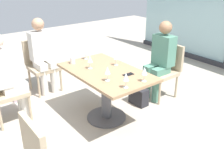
{
  "coord_description": "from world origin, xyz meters",
  "views": [
    {
      "loc": [
        2.54,
        -1.86,
        2.01
      ],
      "look_at": [
        0.0,
        0.1,
        0.65
      ],
      "focal_mm": 40.82,
      "sensor_mm": 36.0,
      "label": 1
    }
  ],
  "objects_px": {
    "chair_front_left": "(0,90)",
    "person_side_end": "(42,52)",
    "dining_table_main": "(106,84)",
    "wine_glass_4": "(107,71)",
    "chair_side_end": "(41,62)",
    "wine_glass_0": "(116,56)",
    "cell_phone_on_table": "(128,75)",
    "wine_glass_1": "(86,51)",
    "wine_glass_5": "(126,77)",
    "handbag_1": "(19,90)",
    "person_near_window": "(161,57)",
    "wine_glass_3": "(90,59)",
    "handbag_0": "(139,96)",
    "person_front_left": "(6,74)",
    "coffee_cup": "(73,60)",
    "chair_near_window": "(164,67)",
    "wine_glass_2": "(144,71)"
  },
  "relations": [
    {
      "from": "chair_near_window",
      "to": "handbag_1",
      "type": "xyz_separation_m",
      "value": [
        -1.36,
        -1.97,
        -0.36
      ]
    },
    {
      "from": "wine_glass_3",
      "to": "wine_glass_4",
      "type": "distance_m",
      "value": 0.47
    },
    {
      "from": "handbag_0",
      "to": "handbag_1",
      "type": "distance_m",
      "value": 1.96
    },
    {
      "from": "person_side_end",
      "to": "wine_glass_4",
      "type": "bearing_deg",
      "value": 4.63
    },
    {
      "from": "person_side_end",
      "to": "person_front_left",
      "type": "xyz_separation_m",
      "value": [
        0.57,
        -0.76,
        0.0
      ]
    },
    {
      "from": "cell_phone_on_table",
      "to": "wine_glass_1",
      "type": "bearing_deg",
      "value": -170.3
    },
    {
      "from": "chair_side_end",
      "to": "person_front_left",
      "type": "relative_size",
      "value": 0.69
    },
    {
      "from": "handbag_1",
      "to": "person_near_window",
      "type": "bearing_deg",
      "value": 76.27
    },
    {
      "from": "cell_phone_on_table",
      "to": "handbag_0",
      "type": "xyz_separation_m",
      "value": [
        -0.3,
        0.5,
        -0.59
      ]
    },
    {
      "from": "dining_table_main",
      "to": "wine_glass_2",
      "type": "bearing_deg",
      "value": 16.34
    },
    {
      "from": "chair_front_left",
      "to": "wine_glass_0",
      "type": "relative_size",
      "value": 4.7
    },
    {
      "from": "chair_near_window",
      "to": "wine_glass_5",
      "type": "bearing_deg",
      "value": -67.15
    },
    {
      "from": "wine_glass_2",
      "to": "coffee_cup",
      "type": "xyz_separation_m",
      "value": [
        -1.07,
        -0.37,
        -0.09
      ]
    },
    {
      "from": "chair_side_end",
      "to": "wine_glass_0",
      "type": "distance_m",
      "value": 1.54
    },
    {
      "from": "wine_glass_1",
      "to": "wine_glass_2",
      "type": "distance_m",
      "value": 1.13
    },
    {
      "from": "person_near_window",
      "to": "handbag_0",
      "type": "relative_size",
      "value": 4.2
    },
    {
      "from": "wine_glass_0",
      "to": "wine_glass_5",
      "type": "xyz_separation_m",
      "value": [
        0.64,
        -0.37,
        0.0
      ]
    },
    {
      "from": "coffee_cup",
      "to": "handbag_1",
      "type": "bearing_deg",
      "value": -145.4
    },
    {
      "from": "wine_glass_1",
      "to": "wine_glass_3",
      "type": "distance_m",
      "value": 0.4
    },
    {
      "from": "person_near_window",
      "to": "wine_glass_4",
      "type": "relative_size",
      "value": 6.81
    },
    {
      "from": "wine_glass_1",
      "to": "cell_phone_on_table",
      "type": "relative_size",
      "value": 1.28
    },
    {
      "from": "chair_near_window",
      "to": "wine_glass_1",
      "type": "bearing_deg",
      "value": -116.55
    },
    {
      "from": "wine_glass_1",
      "to": "handbag_0",
      "type": "bearing_deg",
      "value": 47.08
    },
    {
      "from": "wine_glass_5",
      "to": "handbag_0",
      "type": "distance_m",
      "value": 1.19
    },
    {
      "from": "wine_glass_0",
      "to": "wine_glass_3",
      "type": "xyz_separation_m",
      "value": [
        -0.12,
        -0.36,
        0.0
      ]
    },
    {
      "from": "chair_near_window",
      "to": "wine_glass_4",
      "type": "xyz_separation_m",
      "value": [
        0.27,
        -1.36,
        0.37
      ]
    },
    {
      "from": "dining_table_main",
      "to": "wine_glass_1",
      "type": "height_order",
      "value": "wine_glass_1"
    },
    {
      "from": "person_front_left",
      "to": "handbag_1",
      "type": "height_order",
      "value": "person_front_left"
    },
    {
      "from": "chair_side_end",
      "to": "chair_front_left",
      "type": "bearing_deg",
      "value": -52.15
    },
    {
      "from": "wine_glass_0",
      "to": "person_side_end",
      "type": "bearing_deg",
      "value": -156.82
    },
    {
      "from": "person_side_end",
      "to": "cell_phone_on_table",
      "type": "xyz_separation_m",
      "value": [
        1.65,
        0.45,
        0.03
      ]
    },
    {
      "from": "person_side_end",
      "to": "wine_glass_3",
      "type": "bearing_deg",
      "value": 9.21
    },
    {
      "from": "chair_front_left",
      "to": "chair_near_window",
      "type": "bearing_deg",
      "value": 71.39
    },
    {
      "from": "chair_front_left",
      "to": "person_side_end",
      "type": "xyz_separation_m",
      "value": [
        -0.57,
        0.87,
        0.2
      ]
    },
    {
      "from": "wine_glass_2",
      "to": "coffee_cup",
      "type": "bearing_deg",
      "value": -160.91
    },
    {
      "from": "chair_front_left",
      "to": "wine_glass_1",
      "type": "height_order",
      "value": "wine_glass_1"
    },
    {
      "from": "chair_near_window",
      "to": "person_near_window",
      "type": "bearing_deg",
      "value": -90.0
    },
    {
      "from": "dining_table_main",
      "to": "chair_front_left",
      "type": "bearing_deg",
      "value": -123.96
    },
    {
      "from": "handbag_0",
      "to": "person_side_end",
      "type": "bearing_deg",
      "value": -146.2
    },
    {
      "from": "chair_side_end",
      "to": "coffee_cup",
      "type": "relative_size",
      "value": 9.67
    },
    {
      "from": "wine_glass_1",
      "to": "handbag_0",
      "type": "distance_m",
      "value": 1.09
    },
    {
      "from": "wine_glass_2",
      "to": "handbag_1",
      "type": "bearing_deg",
      "value": -153.6
    },
    {
      "from": "chair_side_end",
      "to": "wine_glass_0",
      "type": "bearing_deg",
      "value": 21.53
    },
    {
      "from": "handbag_1",
      "to": "wine_glass_0",
      "type": "bearing_deg",
      "value": 61.27
    },
    {
      "from": "wine_glass_3",
      "to": "coffee_cup",
      "type": "height_order",
      "value": "wine_glass_3"
    },
    {
      "from": "dining_table_main",
      "to": "wine_glass_5",
      "type": "bearing_deg",
      "value": -12.98
    },
    {
      "from": "person_near_window",
      "to": "person_side_end",
      "type": "xyz_separation_m",
      "value": [
        -1.36,
        -1.38,
        0.0
      ]
    },
    {
      "from": "wine_glass_2",
      "to": "wine_glass_4",
      "type": "height_order",
      "value": "same"
    },
    {
      "from": "dining_table_main",
      "to": "person_near_window",
      "type": "xyz_separation_m",
      "value": [
        -0.0,
        1.07,
        0.16
      ]
    },
    {
      "from": "chair_side_end",
      "to": "handbag_1",
      "type": "distance_m",
      "value": 0.61
    }
  ]
}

